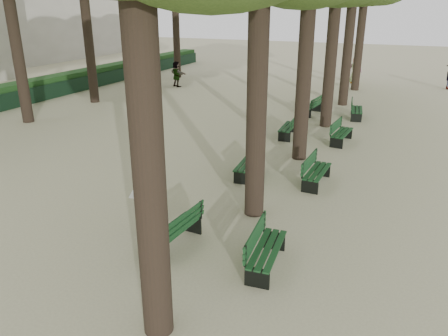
% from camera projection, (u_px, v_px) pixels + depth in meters
% --- Properties ---
extents(ground, '(120.00, 120.00, 0.00)m').
position_uv_depth(ground, '(149.00, 255.00, 10.05)').
color(ground, tan).
rests_on(ground, ground).
extents(bench_left_0, '(0.70, 1.84, 0.92)m').
position_uv_depth(bench_left_0, '(175.00, 236.00, 10.33)').
color(bench_left_0, black).
rests_on(bench_left_0, ground).
extents(bench_left_1, '(0.72, 1.84, 0.92)m').
position_uv_depth(bench_left_1, '(248.00, 168.00, 14.60)').
color(bench_left_1, black).
rests_on(bench_left_1, ground).
extents(bench_left_2, '(0.67, 1.83, 0.92)m').
position_uv_depth(bench_left_2, '(288.00, 131.00, 18.88)').
color(bench_left_2, black).
rests_on(bench_left_2, ground).
extents(bench_left_3, '(0.77, 1.85, 0.92)m').
position_uv_depth(bench_left_3, '(311.00, 109.00, 22.70)').
color(bench_left_3, black).
rests_on(bench_left_3, ground).
extents(bench_right_0, '(0.71, 1.84, 0.92)m').
position_uv_depth(bench_right_0, '(266.00, 256.00, 9.51)').
color(bench_right_0, black).
rests_on(bench_right_0, ground).
extents(bench_right_1, '(0.64, 1.82, 0.92)m').
position_uv_depth(bench_right_1, '(316.00, 176.00, 13.90)').
color(bench_right_1, black).
rests_on(bench_right_1, ground).
extents(bench_right_2, '(0.72, 1.84, 0.92)m').
position_uv_depth(bench_right_2, '(341.00, 137.00, 18.04)').
color(bench_right_2, black).
rests_on(bench_right_2, ground).
extents(bench_right_3, '(0.81, 1.86, 0.92)m').
position_uv_depth(bench_right_3, '(356.00, 113.00, 21.93)').
color(bench_right_3, black).
rests_on(bench_right_3, ground).
extents(man_with_map, '(0.75, 0.84, 1.88)m').
position_uv_depth(man_with_map, '(146.00, 200.00, 10.62)').
color(man_with_map, black).
rests_on(man_with_map, ground).
extents(pedestrian_e, '(1.57, 1.04, 1.72)m').
position_uv_depth(pedestrian_e, '(177.00, 74.00, 30.11)').
color(pedestrian_e, '#262628').
rests_on(pedestrian_e, ground).
extents(pedestrian_d, '(0.97, 0.47, 1.93)m').
position_uv_depth(pedestrian_d, '(355.00, 70.00, 31.32)').
color(pedestrian_d, '#262628').
rests_on(pedestrian_d, ground).
extents(fence, '(0.08, 42.00, 0.90)m').
position_uv_depth(fence, '(29.00, 97.00, 24.90)').
color(fence, black).
rests_on(fence, ground).
extents(hedge, '(1.20, 42.00, 1.20)m').
position_uv_depth(hedge, '(20.00, 93.00, 25.11)').
color(hedge, '#153B14').
rests_on(hedge, ground).
extents(building_far, '(12.00, 16.00, 7.00)m').
position_uv_depth(building_far, '(37.00, 23.00, 46.82)').
color(building_far, '#B7B2A3').
rests_on(building_far, ground).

